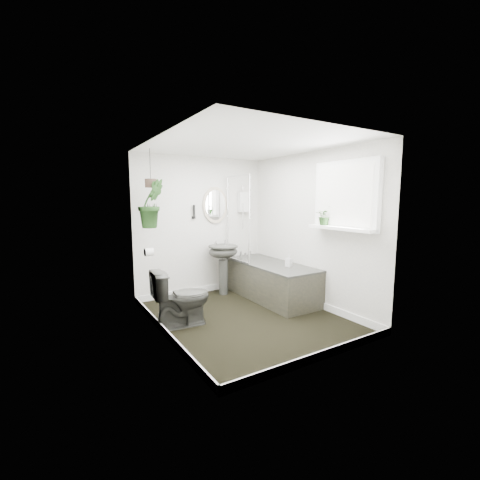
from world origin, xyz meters
TOP-DOWN VIEW (x-y plane):
  - floor at (0.00, 0.00)m, footprint 2.30×2.80m
  - ceiling at (0.00, 0.00)m, footprint 2.30×2.80m
  - wall_back at (0.00, 1.41)m, footprint 2.30×0.02m
  - wall_front at (0.00, -1.41)m, footprint 2.30×0.02m
  - wall_left at (-1.16, 0.00)m, footprint 0.02×2.80m
  - wall_right at (1.16, 0.00)m, footprint 0.02×2.80m
  - skirting at (0.00, 0.00)m, footprint 2.30×2.80m
  - bathtub at (0.80, 0.50)m, footprint 0.72×1.72m
  - bath_screen at (0.47, 0.99)m, footprint 0.04×0.72m
  - shower_box at (0.80, 1.34)m, footprint 0.20×0.10m
  - oval_mirror at (0.25, 1.37)m, footprint 0.46×0.03m
  - wall_sconce at (-0.15, 1.36)m, footprint 0.04×0.04m
  - toilet_roll_holder at (-1.10, 0.70)m, footprint 0.11×0.11m
  - window_recess at (1.09, -0.70)m, footprint 0.08×1.00m
  - window_sill at (1.02, -0.70)m, footprint 0.18×1.00m
  - window_blinds at (1.04, -0.70)m, footprint 0.01×0.86m
  - toilet at (-0.85, 0.19)m, footprint 0.75×0.46m
  - pedestal_sink at (0.25, 1.10)m, footprint 0.50×0.43m
  - sill_plant at (1.02, -0.40)m, footprint 0.29×0.28m
  - hanging_plant at (-0.97, 0.95)m, footprint 0.42×0.36m
  - soap_bottle at (0.88, 0.16)m, footprint 0.10×0.10m
  - hanging_pot at (-0.97, 0.95)m, footprint 0.16×0.16m

SIDE VIEW (x-z plane):
  - floor at x=0.00m, z-range -0.02..0.00m
  - skirting at x=0.00m, z-range 0.00..0.10m
  - bathtub at x=0.80m, z-range 0.00..0.58m
  - toilet at x=-0.85m, z-range 0.00..0.73m
  - pedestal_sink at x=0.25m, z-range 0.00..0.84m
  - soap_bottle at x=0.88m, z-range 0.58..0.76m
  - toilet_roll_holder at x=-1.10m, z-range 0.84..0.96m
  - wall_back at x=0.00m, z-range 0.00..2.30m
  - wall_front at x=0.00m, z-range 0.00..2.30m
  - wall_left at x=-1.16m, z-range 0.00..2.30m
  - wall_right at x=1.16m, z-range 0.00..2.30m
  - window_sill at x=1.02m, z-range 1.21..1.25m
  - bath_screen at x=0.47m, z-range 0.58..1.98m
  - sill_plant at x=1.02m, z-range 1.25..1.51m
  - wall_sconce at x=-0.15m, z-range 1.29..1.51m
  - oval_mirror at x=0.25m, z-range 1.19..1.81m
  - hanging_plant at x=-0.97m, z-range 1.20..1.89m
  - shower_box at x=0.80m, z-range 1.38..1.73m
  - window_recess at x=1.09m, z-range 1.20..2.10m
  - window_blinds at x=1.04m, z-range 1.27..2.03m
  - hanging_pot at x=-0.97m, z-range 1.77..1.89m
  - ceiling at x=0.00m, z-range 2.30..2.32m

